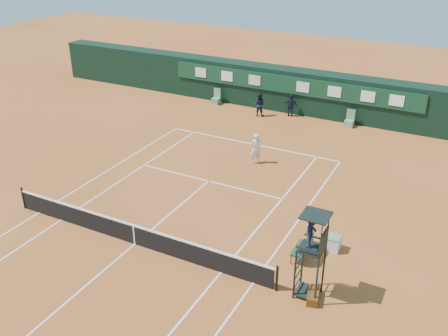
# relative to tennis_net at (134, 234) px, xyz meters

# --- Properties ---
(ground) EXTENTS (90.00, 90.00, 0.00)m
(ground) POSITION_rel_tennis_net_xyz_m (0.00, 0.00, -0.51)
(ground) COLOR #B05D29
(ground) RESTS_ON ground
(court_lines) EXTENTS (11.05, 23.85, 0.01)m
(court_lines) POSITION_rel_tennis_net_xyz_m (0.00, 0.00, -0.50)
(court_lines) COLOR white
(court_lines) RESTS_ON ground
(tennis_net) EXTENTS (12.90, 0.10, 1.10)m
(tennis_net) POSITION_rel_tennis_net_xyz_m (0.00, 0.00, 0.00)
(tennis_net) COLOR black
(tennis_net) RESTS_ON ground
(back_wall) EXTENTS (40.00, 1.65, 3.00)m
(back_wall) POSITION_rel_tennis_net_xyz_m (0.00, 18.74, 1.00)
(back_wall) COLOR black
(back_wall) RESTS_ON ground
(linesman_chair_left) EXTENTS (0.55, 0.50, 1.15)m
(linesman_chair_left) POSITION_rel_tennis_net_xyz_m (-5.50, 17.48, -0.19)
(linesman_chair_left) COLOR #5A8A63
(linesman_chair_left) RESTS_ON ground
(linesman_chair_right) EXTENTS (0.55, 0.50, 1.15)m
(linesman_chair_right) POSITION_rel_tennis_net_xyz_m (4.50, 17.48, -0.19)
(linesman_chair_right) COLOR #63976B
(linesman_chair_right) RESTS_ON ground
(umpire_chair) EXTENTS (0.96, 0.95, 3.42)m
(umpire_chair) POSITION_rel_tennis_net_xyz_m (7.48, 0.30, 1.95)
(umpire_chair) COLOR black
(umpire_chair) RESTS_ON ground
(player_bench) EXTENTS (0.56, 1.20, 1.10)m
(player_bench) POSITION_rel_tennis_net_xyz_m (6.65, 2.29, 0.09)
(player_bench) COLOR #183D25
(player_bench) RESTS_ON ground
(tennis_bag) EXTENTS (0.57, 0.96, 0.34)m
(tennis_bag) POSITION_rel_tennis_net_xyz_m (7.76, 0.14, -0.34)
(tennis_bag) COLOR black
(tennis_bag) RESTS_ON ground
(cooler) EXTENTS (0.57, 0.57, 0.65)m
(cooler) POSITION_rel_tennis_net_xyz_m (7.52, 3.45, -0.18)
(cooler) COLOR silver
(cooler) RESTS_ON ground
(tennis_ball) EXTENTS (0.07, 0.07, 0.07)m
(tennis_ball) POSITION_rel_tennis_net_xyz_m (2.25, 8.48, -0.47)
(tennis_ball) COLOR yellow
(tennis_ball) RESTS_ON ground
(player) EXTENTS (0.76, 0.75, 1.77)m
(player) POSITION_rel_tennis_net_xyz_m (1.25, 9.56, 0.38)
(player) COLOR silver
(player) RESTS_ON ground
(ball_kid_left) EXTENTS (0.86, 0.70, 1.65)m
(ball_kid_left) POSITION_rel_tennis_net_xyz_m (-1.64, 16.65, 0.31)
(ball_kid_left) COLOR black
(ball_kid_left) RESTS_ON ground
(ball_kid_right) EXTENTS (0.93, 0.44, 1.55)m
(ball_kid_right) POSITION_rel_tennis_net_xyz_m (0.32, 17.56, 0.26)
(ball_kid_right) COLOR black
(ball_kid_right) RESTS_ON ground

